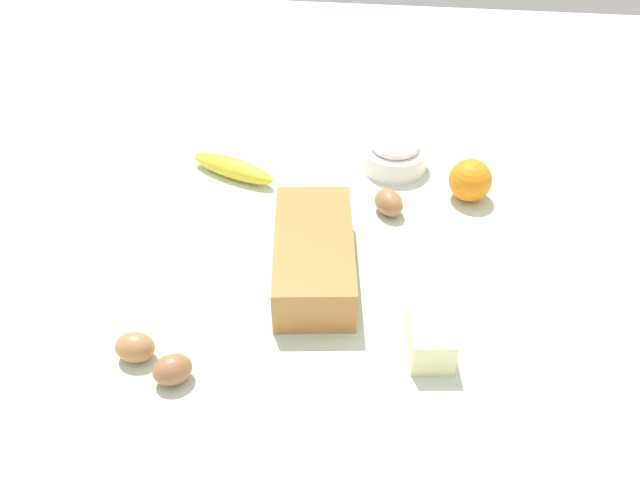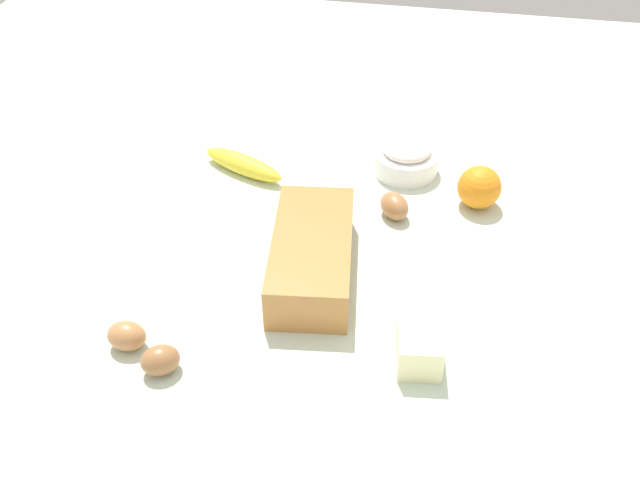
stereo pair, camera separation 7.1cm
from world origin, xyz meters
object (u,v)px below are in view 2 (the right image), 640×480
banana (243,165)px  butter_block (419,346)px  loaf_pan (312,254)px  egg_beside_bowl (127,336)px  orange_fruit (479,187)px  egg_loose (160,360)px  egg_near_butter (394,206)px  flour_bowl (406,157)px

banana → butter_block: (0.43, 0.39, 0.01)m
loaf_pan → egg_beside_bowl: bearing=-55.3°
orange_fruit → egg_beside_bowl: (0.46, -0.51, -0.02)m
orange_fruit → egg_loose: orange_fruit is taller
orange_fruit → butter_block: (0.41, -0.08, -0.01)m
orange_fruit → egg_beside_bowl: size_ratio=1.38×
banana → orange_fruit: bearing=87.5°
banana → orange_fruit: (0.02, 0.47, 0.02)m
loaf_pan → egg_near_butter: 0.22m
egg_beside_bowl → flour_bowl: bearing=146.6°
orange_fruit → egg_beside_bowl: orange_fruit is taller
flour_bowl → banana: 0.33m
loaf_pan → egg_beside_bowl: loaf_pan is taller
loaf_pan → orange_fruit: (-0.25, 0.27, -0.00)m
flour_bowl → egg_near_butter: size_ratio=1.99×
egg_beside_bowl → egg_loose: 0.08m
egg_near_butter → egg_beside_bowl: size_ratio=1.11×
egg_near_butter → banana: bearing=-105.2°
orange_fruit → egg_loose: (0.50, -0.45, -0.02)m
flour_bowl → butter_block: bearing=7.7°
banana → egg_beside_bowl: bearing=-5.0°
orange_fruit → loaf_pan: bearing=-47.5°
loaf_pan → egg_beside_bowl: 0.32m
egg_near_butter → orange_fruit: bearing=113.4°
banana → butter_block: size_ratio=2.11×
egg_near_butter → egg_beside_bowl: egg_near_butter is taller
flour_bowl → egg_loose: bearing=-26.9°
loaf_pan → egg_near_butter: loaf_pan is taller
banana → egg_loose: 0.52m
banana → butter_block: bearing=42.5°
butter_block → flour_bowl: bearing=-172.3°
banana → orange_fruit: size_ratio=2.30×
loaf_pan → banana: 0.33m
banana → butter_block: 0.58m
orange_fruit → egg_loose: bearing=-41.8°
egg_near_butter → egg_loose: egg_near_butter is taller
egg_near_butter → flour_bowl: bearing=177.7°
egg_loose → flour_bowl: bearing=153.1°
loaf_pan → flour_bowl: size_ratio=2.23×
egg_near_butter → egg_loose: (0.43, -0.29, -0.00)m
orange_fruit → egg_loose: 0.67m
flour_bowl → egg_loose: 0.66m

